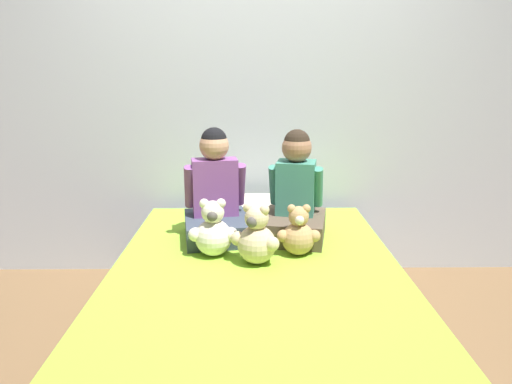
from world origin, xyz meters
The scene contains 9 objects.
ground_plane centered at (0.00, 0.00, 0.00)m, with size 14.00×14.00×0.00m, color brown.
wall_behind_bed centered at (0.00, 1.13, 1.25)m, with size 8.00×0.06×2.50m.
bed centered at (0.00, 0.00, 0.25)m, with size 1.40×1.96×0.50m.
child_on_left centered at (-0.22, 0.42, 0.73)m, with size 0.40×0.45×0.61m.
child_on_right centered at (0.22, 0.42, 0.73)m, with size 0.40×0.45×0.60m.
teddy_bear_held_by_left_child centered at (-0.22, 0.15, 0.63)m, with size 0.25×0.19×0.30m.
teddy_bear_held_by_right_child centered at (0.21, 0.16, 0.61)m, with size 0.22×0.17×0.26m.
teddy_bear_between_children centered at (0.00, 0.05, 0.63)m, with size 0.23×0.19×0.30m.
pillow_at_headboard centered at (0.00, 0.78, 0.56)m, with size 0.54×0.34×0.11m.
Camera 1 is at (-0.03, -2.01, 1.41)m, focal length 32.00 mm.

